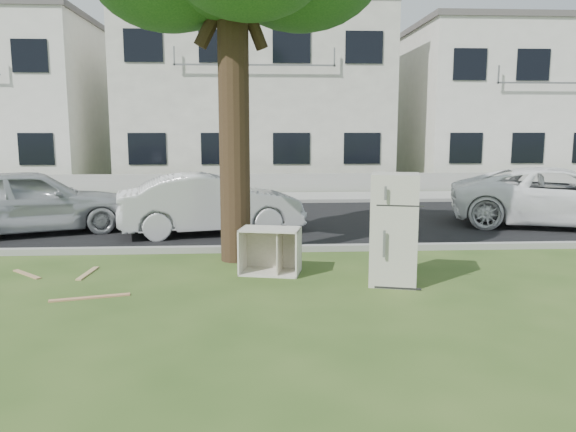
{
  "coord_description": "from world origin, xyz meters",
  "views": [
    {
      "loc": [
        -0.04,
        -8.24,
        2.39
      ],
      "look_at": [
        0.48,
        0.6,
        0.99
      ],
      "focal_mm": 35.0,
      "sensor_mm": 36.0,
      "label": 1
    }
  ],
  "objects": [
    {
      "name": "plank_c",
      "position": [
        -2.82,
        0.94,
        0.01
      ],
      "size": [
        0.15,
        0.84,
        0.02
      ],
      "primitive_type": "cube",
      "rotation": [
        0.0,
        0.0,
        1.5
      ],
      "color": "tan",
      "rests_on": "ground"
    },
    {
      "name": "car_left",
      "position": [
        -5.13,
        4.66,
        0.75
      ],
      "size": [
        4.76,
        3.26,
        1.51
      ],
      "primitive_type": "imported",
      "rotation": [
        0.0,
        0.0,
        1.94
      ],
      "color": "#A6AAAD",
      "rests_on": "ground"
    },
    {
      "name": "ground",
      "position": [
        0.0,
        0.0,
        0.0
      ],
      "size": [
        120.0,
        120.0,
        0.0
      ],
      "primitive_type": "plane",
      "color": "#2F4A1A"
    },
    {
      "name": "road",
      "position": [
        0.0,
        6.0,
        0.01
      ],
      "size": [
        120.0,
        7.0,
        0.01
      ],
      "primitive_type": "cube",
      "color": "black",
      "rests_on": "ground"
    },
    {
      "name": "fridge",
      "position": [
        2.07,
        0.08,
        0.85
      ],
      "size": [
        0.84,
        0.81,
        1.71
      ],
      "primitive_type": "cube",
      "rotation": [
        0.0,
        0.0,
        -0.25
      ],
      "color": "#B2ABA0",
      "rests_on": "ground"
    },
    {
      "name": "townhouse_center",
      "position": [
        0.0,
        17.5,
        3.72
      ],
      "size": [
        11.22,
        8.16,
        7.44
      ],
      "color": "silver",
      "rests_on": "ground"
    },
    {
      "name": "sidewalk",
      "position": [
        0.0,
        11.0,
        0.01
      ],
      "size": [
        120.0,
        2.8,
        0.01
      ],
      "primitive_type": "cube",
      "color": "gray",
      "rests_on": "ground"
    },
    {
      "name": "cabinet",
      "position": [
        0.2,
        0.81,
        0.38
      ],
      "size": [
        1.08,
        0.8,
        0.76
      ],
      "primitive_type": "cube",
      "rotation": [
        0.0,
        0.0,
        -0.22
      ],
      "color": "silver",
      "rests_on": "ground"
    },
    {
      "name": "kerb_far",
      "position": [
        0.0,
        9.55,
        0.0
      ],
      "size": [
        120.0,
        0.18,
        0.12
      ],
      "primitive_type": "cube",
      "color": "gray",
      "rests_on": "ground"
    },
    {
      "name": "townhouse_right",
      "position": [
        12.0,
        17.5,
        3.42
      ],
      "size": [
        10.2,
        8.16,
        6.84
      ],
      "color": "white",
      "rests_on": "ground"
    },
    {
      "name": "kerb_near",
      "position": [
        0.0,
        2.45,
        0.0
      ],
      "size": [
        120.0,
        0.18,
        0.12
      ],
      "primitive_type": "cube",
      "color": "gray",
      "rests_on": "ground"
    },
    {
      "name": "low_wall",
      "position": [
        0.0,
        12.6,
        0.35
      ],
      "size": [
        120.0,
        0.15,
        0.7
      ],
      "primitive_type": "cube",
      "color": "gray",
      "rests_on": "ground"
    },
    {
      "name": "plank_b",
      "position": [
        -3.8,
        0.94,
        0.01
      ],
      "size": [
        0.66,
        0.63,
        0.02
      ],
      "primitive_type": "cube",
      "rotation": [
        0.0,
        0.0,
        -0.76
      ],
      "color": "tan",
      "rests_on": "ground"
    },
    {
      "name": "plank_a",
      "position": [
        -2.39,
        -0.43,
        0.01
      ],
      "size": [
        1.08,
        0.36,
        0.02
      ],
      "primitive_type": "cube",
      "rotation": [
        0.0,
        0.0,
        0.25
      ],
      "color": "tan",
      "rests_on": "ground"
    },
    {
      "name": "car_center",
      "position": [
        -1.05,
        4.47,
        0.68
      ],
      "size": [
        4.36,
        2.34,
        1.36
      ],
      "primitive_type": "imported",
      "rotation": [
        0.0,
        0.0,
        1.8
      ],
      "color": "silver",
      "rests_on": "ground"
    },
    {
      "name": "car_right",
      "position": [
        7.41,
        4.94,
        0.72
      ],
      "size": [
        5.63,
        3.83,
        1.43
      ],
      "primitive_type": "imported",
      "rotation": [
        0.0,
        0.0,
        1.26
      ],
      "color": "white",
      "rests_on": "ground"
    }
  ]
}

